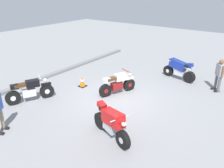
{
  "coord_description": "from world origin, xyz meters",
  "views": [
    {
      "loc": [
        -7.49,
        -5.4,
        4.7
      ],
      "look_at": [
        -0.06,
        0.08,
        0.75
      ],
      "focal_mm": 36.55,
      "sensor_mm": 36.0,
      "label": 1
    }
  ],
  "objects": [
    {
      "name": "motorcycle_blue_sportbike",
      "position": [
        4.11,
        -1.37,
        0.59
      ],
      "size": [
        0.78,
        1.94,
        1.14
      ],
      "rotation": [
        0.0,
        0.0,
        1.34
      ],
      "color": "black",
      "rests_on": "ground"
    },
    {
      "name": "person_in_gray_shirt",
      "position": [
        3.73,
        -3.48,
        0.89
      ],
      "size": [
        0.55,
        0.51,
        1.59
      ],
      "rotation": [
        0.0,
        0.0,
        2.27
      ],
      "color": "#59595B",
      "rests_on": "ground"
    },
    {
      "name": "curb_edge",
      "position": [
        0.0,
        4.6,
        0.07
      ],
      "size": [
        14.0,
        0.3,
        0.15
      ],
      "primitive_type": "cube",
      "color": "gray",
      "rests_on": "ground"
    },
    {
      "name": "motorcycle_cream_vintage",
      "position": [
        0.6,
        0.26,
        0.49
      ],
      "size": [
        1.87,
        0.99,
        1.07
      ],
      "rotation": [
        0.0,
        0.0,
        5.9
      ],
      "color": "black",
      "rests_on": "ground"
    },
    {
      "name": "ground_plane",
      "position": [
        0.0,
        0.0,
        0.0
      ],
      "size": [
        40.0,
        40.0,
        0.0
      ],
      "primitive_type": "plane",
      "color": "gray"
    },
    {
      "name": "motorcycle_red_sportbike",
      "position": [
        -2.35,
        -1.58,
        0.59
      ],
      "size": [
        0.95,
        1.9,
        1.14
      ],
      "rotation": [
        0.0,
        0.0,
        4.36
      ],
      "color": "black",
      "rests_on": "ground"
    },
    {
      "name": "motorcycle_black_cruiser",
      "position": [
        -2.35,
        2.89,
        0.52
      ],
      "size": [
        1.95,
        1.03,
        1.09
      ],
      "rotation": [
        0.0,
        0.0,
        5.86
      ],
      "color": "black",
      "rests_on": "ground"
    },
    {
      "name": "traffic_cone",
      "position": [
        0.21,
        2.16,
        0.26
      ],
      "size": [
        0.36,
        0.36,
        0.53
      ],
      "color": "black",
      "rests_on": "ground"
    }
  ]
}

